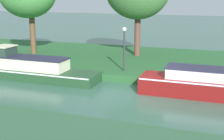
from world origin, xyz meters
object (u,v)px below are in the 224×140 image
(lamp_post, at_px, (124,43))
(mooring_post_near, at_px, (18,59))
(maroon_barge, at_px, (201,84))
(forest_narrowboat, at_px, (34,69))

(lamp_post, height_order, mooring_post_near, lamp_post)
(maroon_barge, relative_size, forest_narrowboat, 0.79)
(maroon_barge, xyz_separation_m, mooring_post_near, (-11.26, 1.27, 0.16))
(maroon_barge, height_order, mooring_post_near, maroon_barge)
(forest_narrowboat, xyz_separation_m, mooring_post_near, (-2.00, 1.27, 0.18))
(forest_narrowboat, distance_m, mooring_post_near, 2.37)
(maroon_barge, bearing_deg, mooring_post_near, 173.58)
(forest_narrowboat, bearing_deg, mooring_post_near, 147.59)
(maroon_barge, bearing_deg, lamp_post, 156.37)
(mooring_post_near, bearing_deg, maroon_barge, -6.42)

